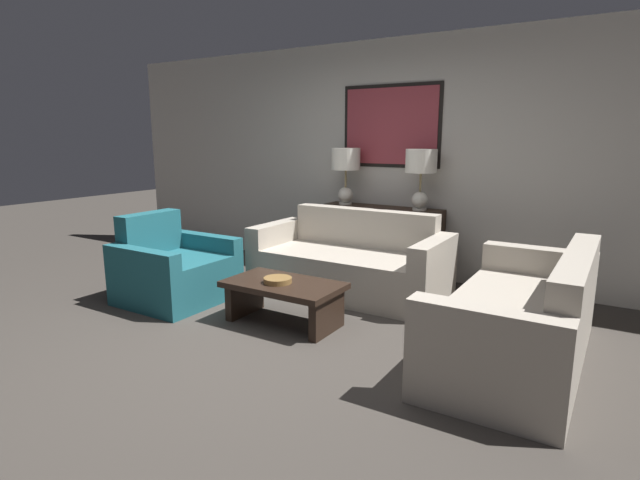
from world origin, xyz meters
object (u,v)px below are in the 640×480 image
Objects in this scene: table_lamp_right at (421,168)px; console_table at (380,242)px; coffee_table at (284,294)px; couch_by_side at (521,322)px; decorative_bowl at (278,280)px; armchair_near_back_wall at (174,271)px; couch_by_back_wall at (350,265)px; table_lamp_left at (346,166)px.

console_table is at bearing 180.00° from table_lamp_right.
coffee_table is at bearing -92.09° from console_table.
console_table is 1.79m from coffee_table.
console_table is 2.35m from couch_by_side.
decorative_bowl is (-0.55, -1.83, -0.87)m from table_lamp_right.
table_lamp_right is at bearing 73.77° from coffee_table.
armchair_near_back_wall is (-1.27, 0.00, -0.10)m from decorative_bowl.
couch_by_back_wall is at bearing 39.25° from armchair_near_back_wall.
couch_by_back_wall reaches higher than coffee_table.
console_table is 2.13× the size of table_lamp_left.
couch_by_side is (1.81, -1.50, -0.11)m from console_table.
table_lamp_left is at bearing 101.08° from decorative_bowl.
couch_by_side is 8.18× the size of decorative_bowl.
coffee_table is 1.30m from armchair_near_back_wall.
table_lamp_left is at bearing 63.51° from armchair_near_back_wall.
table_lamp_left reaches higher than couch_by_side.
console_table is at bearing 86.96° from decorative_bowl.
couch_by_side is at bearing -23.52° from couch_by_back_wall.
table_lamp_right is 2.71× the size of decorative_bowl.
armchair_near_back_wall reaches higher than couch_by_back_wall.
table_lamp_left is 2.26m from armchair_near_back_wall.
table_lamp_left and table_lamp_right have the same top height.
table_lamp_left is 0.33× the size of couch_by_back_wall.
console_table reaches higher than decorative_bowl.
coffee_table is 0.13m from decorative_bowl.
coffee_table is at bearing 1.70° from armchair_near_back_wall.
decorative_bowl is 0.25× the size of armchair_near_back_wall.
console_table is at bearing 0.00° from table_lamp_left.
coffee_table is (-0.52, -1.79, -0.99)m from table_lamp_right.
couch_by_side is 1.93m from decorative_bowl.
couch_by_side is 3.19m from armchair_near_back_wall.
table_lamp_right reaches higher than armchair_near_back_wall.
table_lamp_left is 1.28m from couch_by_back_wall.
armchair_near_back_wall is (-1.37, -1.83, -0.11)m from console_table.
decorative_bowl is (-0.10, -1.83, -0.01)m from console_table.
couch_by_back_wall is (0.00, -0.71, -0.11)m from console_table.
table_lamp_right is 0.33× the size of couch_by_side.
armchair_near_back_wall reaches higher than console_table.
armchair_near_back_wall is at bearing -178.30° from coffee_table.
table_lamp_left is 0.33× the size of couch_by_side.
table_lamp_left is 0.91m from table_lamp_right.
decorative_bowl is at bearing -78.92° from table_lamp_left.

